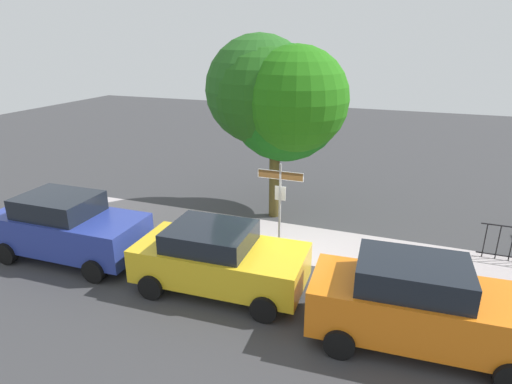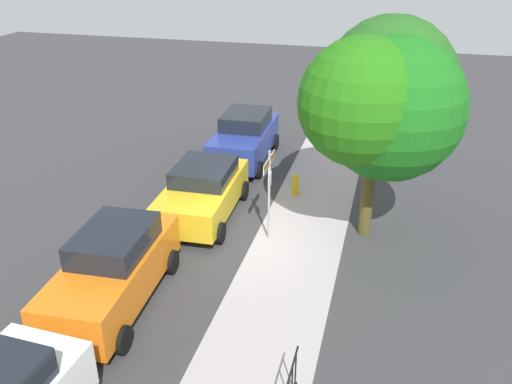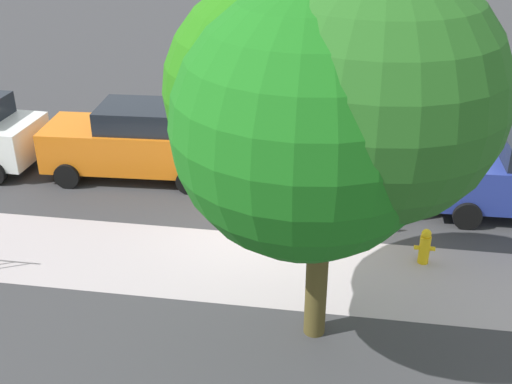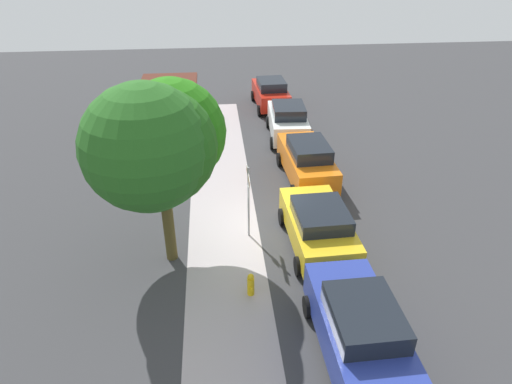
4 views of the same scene
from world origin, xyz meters
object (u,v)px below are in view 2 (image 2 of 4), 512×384
Objects in this scene: car_orange at (113,269)px; car_blue at (245,137)px; car_yellow at (203,191)px; street_sign at (269,179)px; shade_tree at (382,96)px; fire_hydrant at (295,184)px.

car_blue is at bearing 173.84° from car_orange.
street_sign is at bearing 67.62° from car_yellow.
shade_tree reaches higher than street_sign.
shade_tree is 1.36× the size of car_orange.
street_sign is 0.60× the size of car_orange.
car_blue is at bearing -157.60° from street_sign.
street_sign reaches higher than car_blue.
street_sign reaches higher than car_yellow.
street_sign is 0.63× the size of car_blue.
car_orange is at bearing -36.33° from street_sign.
street_sign is at bearing -3.67° from fire_hydrant.
shade_tree is 8.29m from car_orange.
car_yellow is at bearing 170.70° from car_orange.
fire_hydrant is at bearing -127.22° from shade_tree.
shade_tree is 1.41× the size of car_blue.
car_blue is 9.61m from car_orange.
street_sign is 6.21m from car_blue.
car_blue is 4.80m from car_yellow.
fire_hydrant is (-2.01, -2.65, -3.86)m from shade_tree.
shade_tree reaches higher than car_orange.
car_yellow is at bearing -1.34° from car_blue.
car_orange is (4.80, -0.54, 0.10)m from car_yellow.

